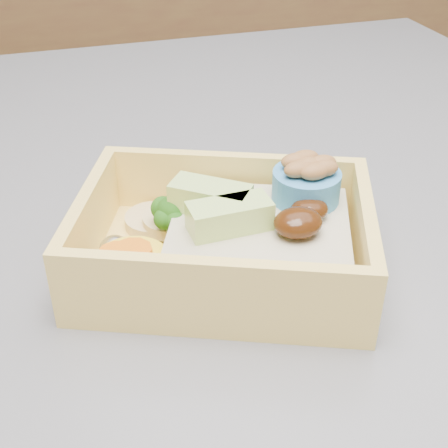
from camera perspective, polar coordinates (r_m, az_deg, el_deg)
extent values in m
cube|color=brown|center=(1.90, -17.37, 8.98)|extent=(3.20, 0.60, 0.90)
cube|color=#39393E|center=(0.54, -19.29, -1.24)|extent=(1.24, 0.84, 0.04)
cube|color=#FFD869|center=(0.44, 0.00, -3.68)|extent=(0.24, 0.21, 0.01)
cube|color=#FFD869|center=(0.48, 0.80, 3.82)|extent=(0.19, 0.08, 0.05)
cube|color=#FFD869|center=(0.37, -1.04, -6.37)|extent=(0.19, 0.08, 0.05)
cube|color=#FFD869|center=(0.43, 12.68, -1.31)|extent=(0.06, 0.12, 0.05)
cube|color=#FFD869|center=(0.44, -12.23, 0.08)|extent=(0.06, 0.12, 0.05)
cube|color=#C0B287|center=(0.43, 3.21, -1.77)|extent=(0.15, 0.15, 0.03)
ellipsoid|color=#341807|center=(0.41, 6.79, 0.13)|extent=(0.04, 0.04, 0.02)
ellipsoid|color=#341807|center=(0.43, 7.81, 1.32)|extent=(0.03, 0.03, 0.01)
cube|color=#C0E678|center=(0.41, 0.52, 0.74)|extent=(0.06, 0.03, 0.02)
cube|color=#C0E678|center=(0.43, -1.25, 2.42)|extent=(0.06, 0.05, 0.02)
cylinder|color=#6C9C54|center=(0.45, -4.66, -0.87)|extent=(0.01, 0.01, 0.02)
sphere|color=#235F15|center=(0.44, -4.78, 1.25)|extent=(0.02, 0.02, 0.02)
sphere|color=#235F15|center=(0.44, -3.55, 1.25)|extent=(0.02, 0.02, 0.02)
sphere|color=#235F15|center=(0.45, -5.62, 1.44)|extent=(0.02, 0.02, 0.02)
sphere|color=#235F15|center=(0.43, -4.50, 0.33)|extent=(0.02, 0.02, 0.02)
sphere|color=#235F15|center=(0.44, -5.47, 0.46)|extent=(0.02, 0.02, 0.02)
sphere|color=#235F15|center=(0.45, -4.55, 1.56)|extent=(0.02, 0.02, 0.02)
cylinder|color=yellow|center=(0.41, -8.34, -4.21)|extent=(0.05, 0.05, 0.02)
cylinder|color=orange|center=(0.41, -8.38, -2.47)|extent=(0.03, 0.03, 0.00)
cylinder|color=orange|center=(0.40, -9.71, -2.78)|extent=(0.03, 0.03, 0.00)
cylinder|color=#D9B17D|center=(0.47, -6.41, 0.31)|extent=(0.04, 0.04, 0.01)
cylinder|color=#D9B17D|center=(0.46, -4.75, 0.33)|extent=(0.04, 0.04, 0.01)
ellipsoid|color=silver|center=(0.47, -2.09, 1.26)|extent=(0.02, 0.02, 0.02)
ellipsoid|color=silver|center=(0.44, -9.94, -2.35)|extent=(0.02, 0.02, 0.02)
cylinder|color=#3B8ACC|center=(0.44, 7.52, 3.46)|extent=(0.05, 0.05, 0.02)
ellipsoid|color=brown|center=(0.44, 7.68, 5.34)|extent=(0.02, 0.02, 0.01)
ellipsoid|color=brown|center=(0.44, 8.95, 5.53)|extent=(0.02, 0.02, 0.01)
ellipsoid|color=brown|center=(0.44, 6.53, 5.74)|extent=(0.02, 0.02, 0.01)
ellipsoid|color=brown|center=(0.43, 8.27, 4.76)|extent=(0.02, 0.02, 0.01)
ellipsoid|color=brown|center=(0.43, 6.81, 4.98)|extent=(0.02, 0.02, 0.01)
ellipsoid|color=brown|center=(0.43, 9.13, 5.05)|extent=(0.02, 0.02, 0.01)
ellipsoid|color=brown|center=(0.45, 7.38, 6.01)|extent=(0.02, 0.02, 0.01)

